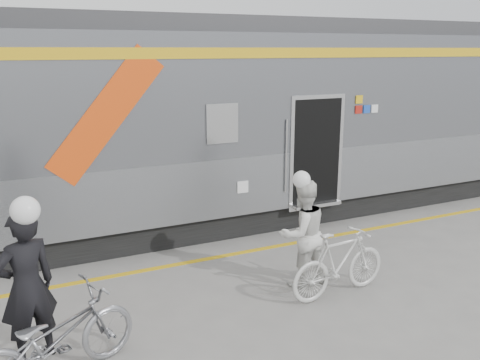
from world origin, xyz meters
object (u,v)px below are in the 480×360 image
bicycle_left (54,339)px  man (27,287)px  woman (302,233)px  bicycle_right (339,263)px

bicycle_left → man: bearing=0.7°
woman → bicycle_left: bearing=9.0°
man → woman: size_ratio=1.10×
man → woman: bearing=165.7°
man → bicycle_right: bearing=157.8°
woman → bicycle_right: 0.71m
bicycle_left → woman: woman is taller
woman → bicycle_right: (0.30, -0.55, -0.32)m
bicycle_left → woman: bearing=-95.6°
man → bicycle_right: (4.17, -0.21, -0.41)m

